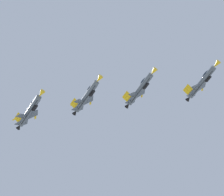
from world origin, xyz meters
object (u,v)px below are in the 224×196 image
at_px(fighter_jet_left_wing, 202,81).
at_px(fighter_jet_right_outer, 30,110).
at_px(fighter_jet_right_wing, 140,89).
at_px(fighter_jet_left_outer, 87,96).

bearing_deg(fighter_jet_left_wing, fighter_jet_right_outer, -42.13).
bearing_deg(fighter_jet_left_wing, fighter_jet_right_wing, -40.22).
height_order(fighter_jet_left_wing, fighter_jet_right_outer, fighter_jet_left_wing).
distance_m(fighter_jet_right_wing, fighter_jet_right_outer, 34.71).
height_order(fighter_jet_right_wing, fighter_jet_right_outer, fighter_jet_right_wing).
bearing_deg(fighter_jet_left_outer, fighter_jet_right_outer, -44.26).
bearing_deg(fighter_jet_right_wing, fighter_jet_left_wing, 139.78).
relative_size(fighter_jet_right_wing, fighter_jet_right_outer, 1.00).
height_order(fighter_jet_right_wing, fighter_jet_left_outer, fighter_jet_left_outer).
relative_size(fighter_jet_left_wing, fighter_jet_right_wing, 1.00).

